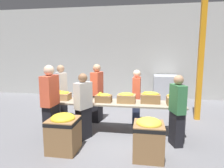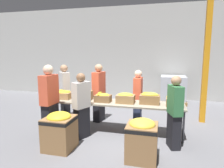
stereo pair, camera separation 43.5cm
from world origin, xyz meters
name	(u,v)px [view 1 (the left image)]	position (x,y,z in m)	size (l,w,h in m)	color
ground_plane	(115,131)	(0.00, 0.00, 0.00)	(30.00, 30.00, 0.00)	slate
wall_back	(129,53)	(0.00, 4.12, 2.00)	(16.00, 0.08, 4.00)	#B7B7B2
sorting_table	(115,104)	(0.00, 0.00, 0.72)	(3.37, 0.71, 0.77)	#9E937F
banana_box_0	(61,95)	(-1.44, 0.02, 0.89)	(0.46, 0.32, 0.25)	tan
banana_box_1	(84,94)	(-0.84, 0.05, 0.93)	(0.40, 0.33, 0.32)	olive
banana_box_2	(103,98)	(-0.29, -0.06, 0.89)	(0.40, 0.31, 0.25)	olive
banana_box_3	(126,97)	(0.28, -0.01, 0.90)	(0.44, 0.33, 0.25)	#A37A4C
banana_box_4	(150,97)	(0.86, 0.03, 0.92)	(0.47, 0.28, 0.30)	olive
banana_box_5	(175,100)	(1.43, -0.04, 0.90)	(0.39, 0.33, 0.25)	#A37A4C
volunteer_0	(97,93)	(-0.64, 0.68, 0.83)	(0.29, 0.48, 1.67)	black
volunteer_1	(83,107)	(-0.66, -0.55, 0.76)	(0.36, 0.46, 1.54)	black
volunteer_2	(62,93)	(-1.71, 0.65, 0.82)	(0.46, 0.47, 1.64)	black
volunteer_3	(136,97)	(0.50, 0.66, 0.76)	(0.22, 0.42, 1.53)	#2D3856
volunteer_4	(50,104)	(-1.37, -0.74, 0.86)	(0.26, 0.47, 1.72)	black
volunteer_5	(177,111)	(1.41, -0.55, 0.76)	(0.32, 0.45, 1.54)	black
donation_bin_0	(63,131)	(-0.88, -1.20, 0.42)	(0.58, 0.58, 0.79)	olive
donation_bin_1	(149,137)	(0.81, -1.20, 0.42)	(0.57, 0.57, 0.79)	olive
support_pillar	(201,52)	(2.30, 1.33, 2.00)	(0.15, 0.15, 4.00)	orange
pallet_stack_0	(165,89)	(1.56, 3.49, 0.53)	(1.04, 1.04, 1.07)	olive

